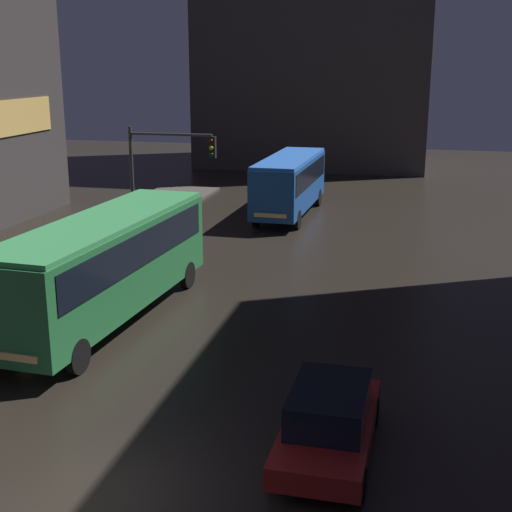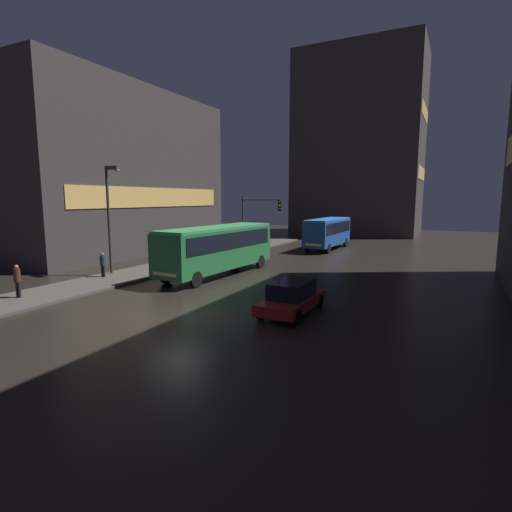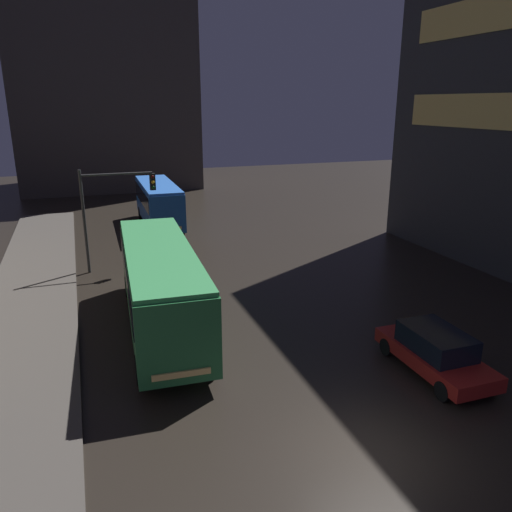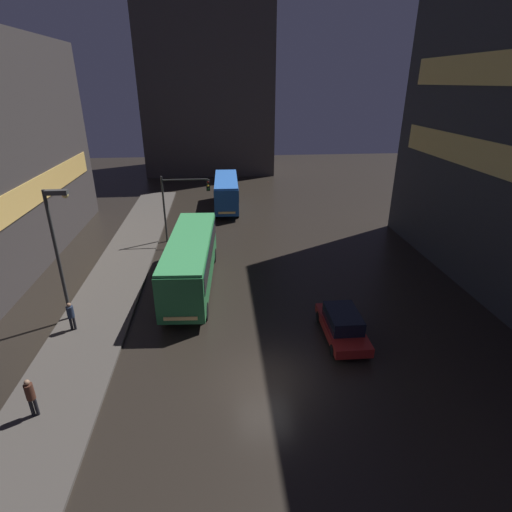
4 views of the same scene
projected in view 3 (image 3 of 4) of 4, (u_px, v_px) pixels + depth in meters
ground_plane at (364, 453)px, 13.19m from camera, size 120.00×120.00×0.00m
sidewalk_left at (24, 341)px, 19.26m from camera, size 4.00×48.00×0.15m
building_far_backdrop at (102, 57)px, 51.91m from camera, size 18.07×12.00×26.83m
bus_near at (160, 280)px, 19.84m from camera, size 3.22×10.98×3.44m
bus_far at (159, 200)px, 36.58m from camera, size 2.59×9.19×3.26m
car_taxi at (435, 351)px, 16.99m from camera, size 1.96×4.52×1.54m
traffic_light_main at (111, 201)px, 26.55m from camera, size 3.93×0.35×5.57m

